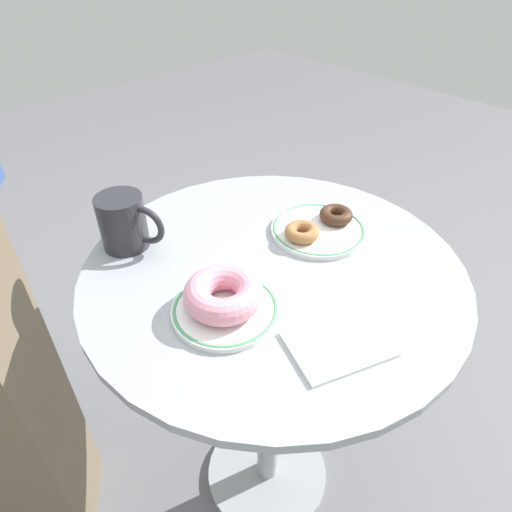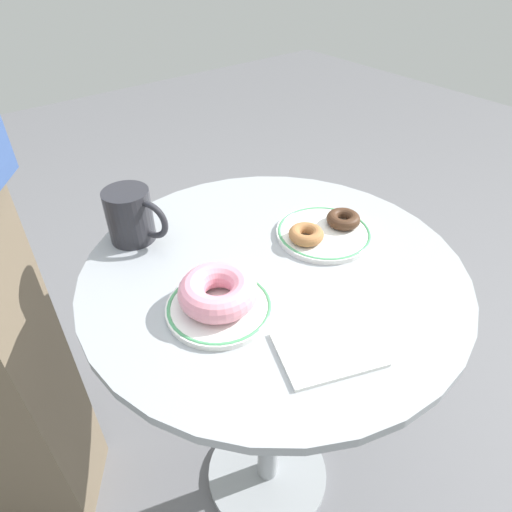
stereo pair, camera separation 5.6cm
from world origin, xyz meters
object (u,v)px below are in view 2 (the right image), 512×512
(donut_pink_frosted, at_px, (218,292))
(cafe_table, at_px, (271,348))
(plate_left, at_px, (219,307))
(donut_cinnamon, at_px, (306,234))
(paper_napkin, at_px, (328,349))
(plate_right, at_px, (324,233))
(coffee_mug, at_px, (131,216))
(donut_chocolate, at_px, (343,219))

(donut_pink_frosted, bearing_deg, cafe_table, 9.82)
(cafe_table, xyz_separation_m, plate_left, (-0.14, -0.03, 0.23))
(donut_cinnamon, bearing_deg, paper_napkin, -126.38)
(cafe_table, height_order, donut_pink_frosted, donut_pink_frosted)
(plate_left, xyz_separation_m, donut_cinnamon, (0.23, 0.04, 0.02))
(cafe_table, bearing_deg, plate_left, -167.86)
(plate_right, distance_m, paper_napkin, 0.29)
(cafe_table, relative_size, coffee_mug, 6.03)
(plate_left, relative_size, donut_pink_frosted, 1.35)
(plate_right, distance_m, donut_chocolate, 0.05)
(donut_pink_frosted, bearing_deg, plate_right, 7.47)
(cafe_table, bearing_deg, plate_right, 5.15)
(paper_napkin, bearing_deg, plate_left, 114.50)
(plate_right, height_order, coffee_mug, coffee_mug)
(paper_napkin, relative_size, coffee_mug, 1.13)
(donut_chocolate, bearing_deg, coffee_mug, 146.34)
(plate_left, xyz_separation_m, donut_chocolate, (0.33, 0.04, 0.02))
(coffee_mug, bearing_deg, cafe_table, -56.53)
(plate_left, xyz_separation_m, paper_napkin, (0.08, -0.17, -0.00))
(donut_chocolate, bearing_deg, paper_napkin, -140.81)
(coffee_mug, bearing_deg, donut_pink_frosted, -85.80)
(cafe_table, relative_size, plate_right, 4.11)
(plate_right, relative_size, donut_cinnamon, 2.78)
(donut_chocolate, distance_m, donut_cinnamon, 0.09)
(cafe_table, distance_m, donut_cinnamon, 0.26)
(cafe_table, bearing_deg, donut_chocolate, 2.18)
(coffee_mug, bearing_deg, plate_right, -37.00)
(plate_right, height_order, donut_pink_frosted, donut_pink_frosted)
(donut_cinnamon, height_order, paper_napkin, donut_cinnamon)
(coffee_mug, bearing_deg, plate_left, -86.62)
(cafe_table, xyz_separation_m, donut_cinnamon, (0.09, 0.01, 0.25))
(plate_left, distance_m, paper_napkin, 0.18)
(donut_pink_frosted, bearing_deg, paper_napkin, -67.24)
(plate_left, bearing_deg, plate_right, 8.67)
(donut_chocolate, xyz_separation_m, paper_napkin, (-0.25, -0.20, -0.02))
(plate_left, relative_size, coffee_mug, 1.35)
(donut_pink_frosted, distance_m, donut_cinnamon, 0.23)
(plate_left, xyz_separation_m, plate_right, (0.28, 0.04, 0.00))
(plate_left, bearing_deg, cafe_table, 12.14)
(plate_right, bearing_deg, donut_pink_frosted, -172.53)
(donut_pink_frosted, xyz_separation_m, coffee_mug, (-0.02, 0.26, 0.02))
(plate_left, height_order, paper_napkin, plate_left)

